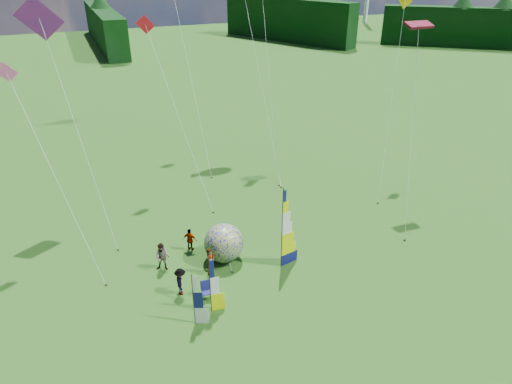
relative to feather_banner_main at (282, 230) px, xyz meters
name	(u,v)px	position (x,y,z in m)	size (l,w,h in m)	color
ground	(301,309)	(-0.63, -3.89, -2.65)	(220.00, 220.00, 0.00)	#294D1C
treeline_ring	(305,249)	(-0.63, -3.89, 1.35)	(210.00, 210.00, 8.00)	black
feather_banner_main	(282,230)	(0.00, 0.00, 0.00)	(1.42, 0.10, 5.29)	#101354
side_banner_left	(210,287)	(-5.20, -2.15, -0.96)	(0.94, 0.10, 3.37)	#D8E300
side_banner_far	(193,300)	(-6.27, -2.67, -1.10)	(0.92, 0.10, 3.09)	white
bol_inflatable	(224,243)	(-2.98, 2.08, -1.41)	(2.46, 2.46, 2.46)	#000292
spectator_a	(210,261)	(-4.21, 1.05, -1.77)	(0.64, 0.42, 1.76)	#66594C
spectator_b	(163,257)	(-6.76, 2.53, -1.71)	(0.90, 0.45, 1.86)	#66594C
spectator_c	(181,282)	(-6.32, -0.08, -1.80)	(1.09, 0.41, 1.69)	#66594C
spectator_d	(190,240)	(-4.67, 3.89, -1.85)	(0.93, 0.38, 1.59)	#66594C
camp_chair	(207,291)	(-5.10, -1.04, -2.11)	(0.62, 0.62, 1.07)	#131850
kite_whale	(253,28)	(4.91, 16.40, 9.04)	(3.89, 16.85, 23.37)	black
kite_rainbow_delta	(76,118)	(-10.07, 9.40, 5.33)	(6.81, 12.24, 15.95)	red
kite_parafoil	(414,118)	(10.89, 2.47, 4.76)	(7.81, 10.20, 14.81)	#A6102D
small_kite_red	(179,112)	(-2.98, 11.45, 4.25)	(4.67, 9.48, 13.79)	red
small_kite_orange	(269,67)	(5.36, 13.93, 6.34)	(4.00, 10.30, 17.97)	#F05A00
small_kite_yellow	(393,94)	(12.80, 7.27, 4.93)	(7.15, 8.27, 15.16)	#FFAF00
small_kite_pink	(55,173)	(-11.74, 5.60, 3.50)	(5.07, 8.60, 12.29)	#F957A9
small_kite_green	(191,75)	(-0.04, 18.43, 5.17)	(2.52, 11.98, 15.64)	green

